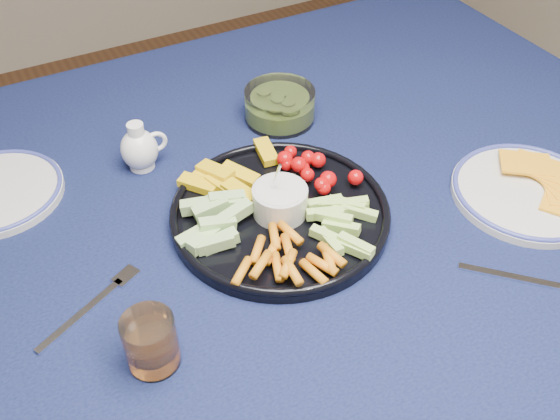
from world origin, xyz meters
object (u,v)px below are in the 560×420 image
crudite_platter (279,210)px  pickle_bowl (280,107)px  creamer_pitcher (140,149)px  juice_tumbler (151,344)px  cheese_plate (528,190)px  dining_table (218,252)px

crudite_platter → pickle_bowl: 0.27m
creamer_pitcher → pickle_bowl: (0.27, 0.01, -0.01)m
creamer_pitcher → juice_tumbler: creamer_pitcher is taller
crudite_platter → pickle_bowl: size_ratio=2.61×
pickle_bowl → cheese_plate: (0.25, -0.37, -0.01)m
creamer_pitcher → pickle_bowl: creamer_pitcher is taller
cheese_plate → juice_tumbler: 0.63m
crudite_platter → cheese_plate: size_ratio=1.41×
crudite_platter → cheese_plate: (0.37, -0.14, -0.01)m
cheese_plate → dining_table: bearing=156.4°
cheese_plate → juice_tumbler: (-0.63, -0.01, 0.02)m
dining_table → crudite_platter: size_ratio=4.99×
crudite_platter → juice_tumbler: bearing=-149.3°
creamer_pitcher → dining_table: bearing=-69.8°
crudite_platter → juice_tumbler: size_ratio=4.36×
dining_table → cheese_plate: bearing=-23.6°
cheese_plate → juice_tumbler: size_ratio=3.08×
dining_table → pickle_bowl: 0.30m
juice_tumbler → dining_table: bearing=50.6°
dining_table → cheese_plate: cheese_plate is taller
crudite_platter → pickle_bowl: crudite_platter is taller
dining_table → cheese_plate: size_ratio=7.04×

